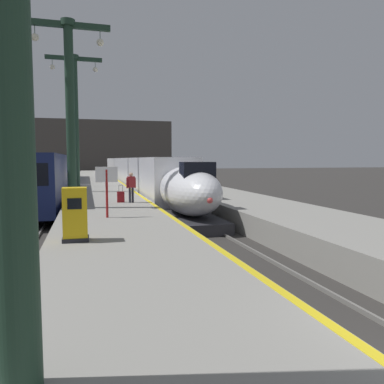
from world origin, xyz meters
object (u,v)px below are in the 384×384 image
station_column_mid (70,96)px  rolling_suitcase (121,197)px  passenger_near_edge (131,185)px  departure_info_board (107,182)px  station_column_far (75,111)px  highspeed_train_main (134,172)px  ticket_machine_yellow (75,216)px  regional_train_adjacent (54,174)px

station_column_mid → rolling_suitcase: bearing=35.9°
passenger_near_edge → departure_info_board: bearing=-107.0°
station_column_far → rolling_suitcase: station_column_far is taller
rolling_suitcase → highspeed_train_main: bearing=81.3°
ticket_machine_yellow → departure_info_board: size_ratio=0.75×
station_column_far → departure_info_board: size_ratio=4.71×
station_column_mid → ticket_machine_yellow: bearing=-87.5°
station_column_far → ticket_machine_yellow: bearing=-88.9°
passenger_near_edge → ticket_machine_yellow: bearing=-105.9°
rolling_suitcase → departure_info_board: bearing=-100.6°
station_column_mid → rolling_suitcase: station_column_mid is taller
station_column_mid → passenger_near_edge: (3.09, 1.50, -4.50)m
passenger_near_edge → rolling_suitcase: size_ratio=1.72×
station_column_mid → station_column_far: station_column_far is taller
station_column_mid → passenger_near_edge: bearing=26.0°
ticket_machine_yellow → departure_info_board: bearing=75.4°
station_column_mid → rolling_suitcase: size_ratio=9.29×
station_column_far → passenger_near_edge: size_ratio=5.91×
station_column_far → passenger_near_edge: (3.09, -8.36, -4.96)m
rolling_suitcase → ticket_machine_yellow: (-2.18, -9.94, 0.44)m
ticket_machine_yellow → regional_train_adjacent: bearing=95.6°
passenger_near_edge → rolling_suitcase: passenger_near_edge is taller
station_column_mid → passenger_near_edge: 5.66m
rolling_suitcase → ticket_machine_yellow: size_ratio=0.61×
highspeed_train_main → ticket_machine_yellow: 32.38m
station_column_far → departure_info_board: station_column_far is taller
passenger_near_edge → rolling_suitcase: 0.94m
highspeed_train_main → departure_info_board: bearing=-99.1°
highspeed_train_main → departure_info_board: highspeed_train_main is taller
rolling_suitcase → departure_info_board: (-1.03, -5.54, 1.20)m
highspeed_train_main → station_column_far: bearing=-113.0°
station_column_mid → ticket_machine_yellow: size_ratio=5.70×
passenger_near_edge → regional_train_adjacent: bearing=108.1°
station_column_far → ticket_machine_yellow: (0.35, -17.97, -5.21)m
station_column_mid → rolling_suitcase: (2.53, 1.84, -5.19)m
highspeed_train_main → ticket_machine_yellow: (-5.55, -31.90, -0.16)m
regional_train_adjacent → highspeed_train_main: bearing=36.9°
passenger_near_edge → departure_info_board: (-1.59, -5.21, 0.52)m
passenger_near_edge → highspeed_train_main: bearing=82.8°
highspeed_train_main → ticket_machine_yellow: highspeed_train_main is taller
rolling_suitcase → departure_info_board: 5.76m
highspeed_train_main → regional_train_adjacent: bearing=-143.1°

